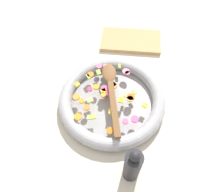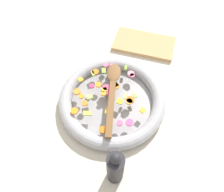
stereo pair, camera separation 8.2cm
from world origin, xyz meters
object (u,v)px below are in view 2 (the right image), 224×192
Objects in this scene: wooden_spoon at (112,89)px; pepper_mill at (115,168)px; cutting_board at (144,44)px; skillet at (112,100)px.

wooden_spoon is 0.30m from pepper_mill.
cutting_board is (-0.03, 0.62, -0.08)m from pepper_mill.
skillet is at bearing -99.23° from cutting_board.
skillet reaches higher than cutting_board.
wooden_spoon is 1.15× the size of cutting_board.
wooden_spoon is at bearing 107.50° from pepper_mill.
pepper_mill reaches higher than cutting_board.
pepper_mill is (0.09, -0.26, 0.07)m from skillet.
skillet is at bearing 107.95° from pepper_mill.
skillet is 1.28× the size of wooden_spoon.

